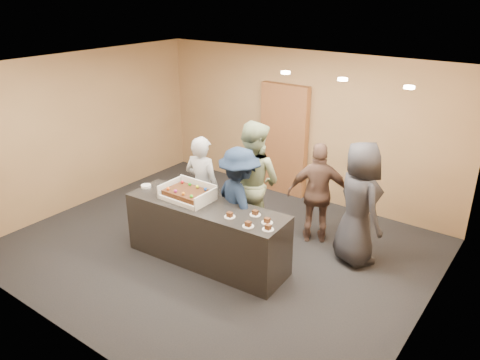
# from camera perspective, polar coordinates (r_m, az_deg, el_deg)

# --- Properties ---
(room) EXTENTS (6.04, 6.00, 2.70)m
(room) POSITION_cam_1_polar(r_m,az_deg,el_deg) (6.65, -3.00, 1.77)
(room) COLOR black
(room) RESTS_ON ground
(serving_counter) EXTENTS (2.44, 0.84, 0.90)m
(serving_counter) POSITION_cam_1_polar(r_m,az_deg,el_deg) (6.72, -4.11, -6.50)
(serving_counter) COLOR black
(serving_counter) RESTS_ON floor
(storage_cabinet) EXTENTS (0.95, 0.15, 2.09)m
(storage_cabinet) POSITION_cam_1_polar(r_m,az_deg,el_deg) (8.79, 5.36, 4.87)
(storage_cabinet) COLOR brown
(storage_cabinet) RESTS_ON floor
(cake_box) EXTENTS (0.72, 0.49, 0.21)m
(cake_box) POSITION_cam_1_polar(r_m,az_deg,el_deg) (6.71, -6.27, -1.86)
(cake_box) COLOR white
(cake_box) RESTS_ON serving_counter
(sheet_cake) EXTENTS (0.61, 0.42, 0.12)m
(sheet_cake) POSITION_cam_1_polar(r_m,az_deg,el_deg) (6.68, -6.44, -1.54)
(sheet_cake) COLOR #37190C
(sheet_cake) RESTS_ON cake_box
(plate_stack) EXTENTS (0.15, 0.15, 0.04)m
(plate_stack) POSITION_cam_1_polar(r_m,az_deg,el_deg) (7.19, -11.38, -0.73)
(plate_stack) COLOR white
(plate_stack) RESTS_ON serving_counter
(slice_a) EXTENTS (0.15, 0.15, 0.07)m
(slice_a) POSITION_cam_1_polar(r_m,az_deg,el_deg) (6.16, -1.26, -4.34)
(slice_a) COLOR white
(slice_a) RESTS_ON serving_counter
(slice_b) EXTENTS (0.15, 0.15, 0.07)m
(slice_b) POSITION_cam_1_polar(r_m,az_deg,el_deg) (6.21, 1.87, -4.09)
(slice_b) COLOR white
(slice_b) RESTS_ON serving_counter
(slice_c) EXTENTS (0.15, 0.15, 0.07)m
(slice_c) POSITION_cam_1_polar(r_m,az_deg,el_deg) (5.93, 1.00, -5.48)
(slice_c) COLOR white
(slice_c) RESTS_ON serving_counter
(slice_d) EXTENTS (0.15, 0.15, 0.07)m
(slice_d) POSITION_cam_1_polar(r_m,az_deg,el_deg) (6.02, 3.33, -5.04)
(slice_d) COLOR white
(slice_d) RESTS_ON serving_counter
(slice_e) EXTENTS (0.15, 0.15, 0.07)m
(slice_e) POSITION_cam_1_polar(r_m,az_deg,el_deg) (5.86, 3.44, -5.86)
(slice_e) COLOR white
(slice_e) RESTS_ON serving_counter
(person_server_grey) EXTENTS (0.64, 0.45, 1.64)m
(person_server_grey) POSITION_cam_1_polar(r_m,az_deg,el_deg) (7.29, -4.60, -0.84)
(person_server_grey) COLOR #A9AAAE
(person_server_grey) RESTS_ON floor
(person_sage_man) EXTENTS (0.97, 0.78, 1.91)m
(person_sage_man) POSITION_cam_1_polar(r_m,az_deg,el_deg) (7.10, 1.58, -0.25)
(person_sage_man) COLOR gray
(person_sage_man) RESTS_ON floor
(person_navy_man) EXTENTS (1.23, 1.03, 1.66)m
(person_navy_man) POSITION_cam_1_polar(r_m,az_deg,el_deg) (6.72, -0.07, -2.81)
(person_navy_man) COLOR #15223B
(person_navy_man) RESTS_ON floor
(person_brown_extra) EXTENTS (1.00, 0.80, 1.59)m
(person_brown_extra) POSITION_cam_1_polar(r_m,az_deg,el_deg) (7.19, 9.53, -1.62)
(person_brown_extra) COLOR brown
(person_brown_extra) RESTS_ON floor
(person_dark_suit) EXTENTS (1.05, 0.98, 1.80)m
(person_dark_suit) POSITION_cam_1_polar(r_m,az_deg,el_deg) (6.74, 14.28, -2.80)
(person_dark_suit) COLOR #26262C
(person_dark_suit) RESTS_ON floor
(ceiling_spotlights) EXTENTS (1.72, 0.12, 0.03)m
(ceiling_spotlights) POSITION_cam_1_polar(r_m,az_deg,el_deg) (5.89, 12.41, 11.90)
(ceiling_spotlights) COLOR #FFEAC6
(ceiling_spotlights) RESTS_ON ceiling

